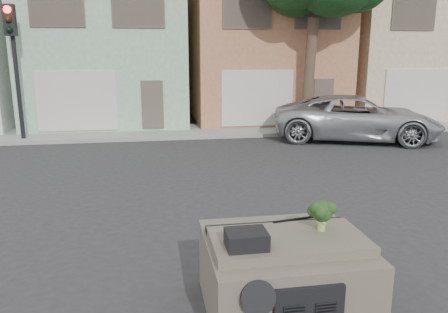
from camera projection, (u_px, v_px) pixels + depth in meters
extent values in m
plane|color=#303033|center=(238.00, 225.00, 8.67)|extent=(120.00, 120.00, 0.00)
cube|color=gray|center=(190.00, 131.00, 18.73)|extent=(40.00, 3.00, 0.15)
cube|color=#9FC9A6|center=(109.00, 44.00, 21.15)|extent=(7.20, 8.20, 7.55)
cube|color=#BA7A55|center=(259.00, 45.00, 22.37)|extent=(7.20, 8.20, 7.55)
cube|color=beige|center=(394.00, 45.00, 23.58)|extent=(7.20, 8.20, 7.55)
imported|color=#AEB0B6|center=(355.00, 140.00, 17.25)|extent=(6.93, 4.90, 1.75)
cube|color=black|center=(16.00, 75.00, 16.15)|extent=(0.40, 0.40, 5.10)
cube|color=#173D19|center=(311.00, 31.00, 17.91)|extent=(4.40, 4.00, 8.50)
cube|color=#635C4C|center=(284.00, 272.00, 5.67)|extent=(2.00, 1.80, 1.12)
cube|color=black|center=(246.00, 239.00, 5.08)|extent=(0.48, 0.38, 0.20)
cube|color=black|center=(296.00, 219.00, 5.94)|extent=(0.69, 0.15, 0.02)
cube|color=#1C3616|center=(322.00, 215.00, 5.55)|extent=(0.46, 0.46, 0.40)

